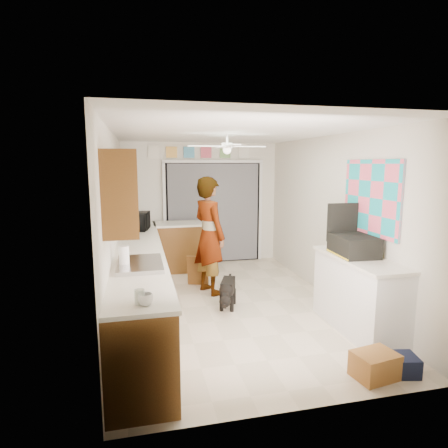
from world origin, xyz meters
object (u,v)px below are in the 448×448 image
paper_towel_roll (124,257)px  navy_crate (400,365)px  microwave (137,221)px  dog (228,292)px  man (209,236)px  suitcase (354,245)px  cup (146,299)px  cardboard_box (375,365)px

paper_towel_roll → navy_crate: size_ratio=0.77×
microwave → dog: size_ratio=0.92×
navy_crate → man: 3.24m
suitcase → man: size_ratio=0.31×
cup → man: size_ratio=0.07×
cardboard_box → man: man is taller
dog → man: bearing=121.4°
man → dog: size_ratio=3.16×
cup → suitcase: (2.57, 1.13, 0.08)m
suitcase → dog: bearing=148.0°
suitcase → dog: size_ratio=0.99×
paper_towel_roll → man: size_ratio=0.13×
cup → cardboard_box: 2.33m
suitcase → dog: (-1.38, 0.97, -0.83)m
dog → navy_crate: bearing=-38.3°
paper_towel_roll → dog: size_ratio=0.41×
navy_crate → paper_towel_roll: bearing=156.2°
paper_towel_roll → cardboard_box: 2.81m
cardboard_box → man: (-1.11, 2.80, 0.81)m
microwave → man: man is taller
cardboard_box → dog: 2.31m
cup → dog: cup is taller
paper_towel_roll → suitcase: suitcase is taller
dog → cardboard_box: bearing=-44.5°
suitcase → dog: 1.88m
cup → cardboard_box: bearing=0.4°
microwave → dog: 2.12m
navy_crate → dog: bearing=121.2°
cup → paper_towel_roll: bearing=99.7°
navy_crate → man: man is taller
cup → paper_towel_roll: size_ratio=0.51×
cup → dog: size_ratio=0.21×
microwave → cup: microwave is taller
paper_towel_roll → navy_crate: paper_towel_roll is taller
microwave → man: bearing=-115.3°
cup → navy_crate: (2.46, 0.01, -0.89)m
man → cardboard_box: bearing=178.2°
dog → suitcase: bearing=-14.7°
microwave → suitcase: bearing=-123.5°
cup → paper_towel_roll: paper_towel_roll is taller
cup → man: (1.06, 2.81, -0.05)m
cardboard_box → microwave: bearing=121.9°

